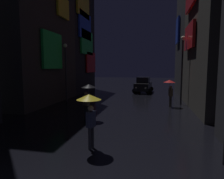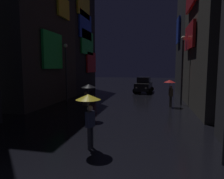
% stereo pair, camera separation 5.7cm
% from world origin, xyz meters
% --- Properties ---
extents(building_left_mid, '(4.25, 8.99, 15.63)m').
position_xyz_m(building_left_mid, '(-7.49, 13.49, 7.81)').
color(building_left_mid, '#33302D').
rests_on(building_left_mid, ground).
extents(building_left_far, '(4.25, 7.17, 12.72)m').
position_xyz_m(building_left_far, '(-7.45, 21.58, 6.38)').
color(building_left_far, '#232328').
rests_on(building_left_far, ground).
extents(pedestrian_far_right_red, '(0.90, 0.90, 2.12)m').
position_xyz_m(pedestrian_far_right_red, '(4.00, 13.78, 1.67)').
color(pedestrian_far_right_red, '#38332D').
rests_on(pedestrian_far_right_red, ground).
extents(pedestrian_foreground_right_yellow, '(0.90, 0.90, 2.12)m').
position_xyz_m(pedestrian_foreground_right_yellow, '(0.46, 4.51, 1.67)').
color(pedestrian_foreground_right_yellow, '#2D2D38').
rests_on(pedestrian_foreground_right_yellow, ground).
extents(pedestrian_foreground_left_black, '(0.90, 0.90, 2.12)m').
position_xyz_m(pedestrian_foreground_left_black, '(-1.02, 8.71, 1.67)').
color(pedestrian_foreground_left_black, black).
rests_on(pedestrian_foreground_left_black, ground).
extents(car_distant, '(2.51, 4.27, 1.92)m').
position_xyz_m(car_distant, '(1.53, 22.56, 0.93)').
color(car_distant, black).
rests_on(car_distant, ground).
extents(streetlamp_left_far, '(0.36, 0.36, 5.21)m').
position_xyz_m(streetlamp_left_far, '(-5.00, 14.44, 3.28)').
color(streetlamp_left_far, '#2D2D33').
rests_on(streetlamp_left_far, ground).
extents(streetlamp_right_far, '(0.36, 0.36, 5.61)m').
position_xyz_m(streetlamp_right_far, '(5.00, 14.81, 3.50)').
color(streetlamp_right_far, '#2D2D33').
rests_on(streetlamp_right_far, ground).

